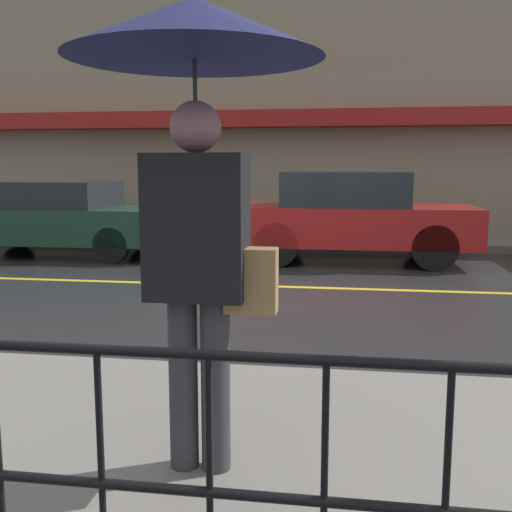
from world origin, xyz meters
The scene contains 9 objects.
ground_plane centered at (0.00, 0.00, 0.00)m, with size 80.00×80.00×0.00m, color #262628.
sidewalk_near centered at (0.00, -4.98, 0.07)m, with size 28.00×2.65×0.15m.
sidewalk_far centered at (0.00, 4.46, 0.07)m, with size 28.00×1.62×0.15m.
lane_marking centered at (0.00, 0.00, 0.00)m, with size 25.20×0.12×0.01m.
building_storefront centered at (0.00, 5.39, 2.67)m, with size 28.00×0.85×5.34m.
railing_foreground centered at (0.00, -6.05, 0.71)m, with size 12.00×0.04×0.87m.
pedestrian centered at (0.32, -5.18, 1.91)m, with size 1.15×1.15×2.18m.
car_dark_green centered at (-4.23, 2.38, 0.69)m, with size 4.21×1.81×1.34m.
car_red centered at (1.07, 2.38, 0.77)m, with size 3.97×1.71×1.51m.
Camera 1 is at (0.99, -7.85, 1.60)m, focal length 42.00 mm.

